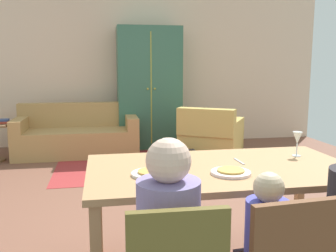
% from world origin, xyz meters
% --- Properties ---
extents(ground_plane, '(7.20, 6.04, 0.02)m').
position_xyz_m(ground_plane, '(0.00, 0.42, -0.01)').
color(ground_plane, brown).
extents(back_wall, '(7.20, 0.10, 2.70)m').
position_xyz_m(back_wall, '(0.00, 3.49, 1.35)').
color(back_wall, beige).
rests_on(back_wall, ground_plane).
extents(dining_table, '(1.79, 0.99, 0.76)m').
position_xyz_m(dining_table, '(0.26, -1.11, 0.69)').
color(dining_table, '#AF8052').
rests_on(dining_table, ground_plane).
extents(plate_near_man, '(0.25, 0.25, 0.02)m').
position_xyz_m(plate_near_man, '(-0.24, -1.23, 0.77)').
color(plate_near_man, silver).
rests_on(plate_near_man, dining_table).
extents(pizza_near_man, '(0.17, 0.17, 0.01)m').
position_xyz_m(pizza_near_man, '(-0.24, -1.23, 0.78)').
color(pizza_near_man, gold).
rests_on(pizza_near_man, plate_near_man).
extents(plate_near_child, '(0.25, 0.25, 0.02)m').
position_xyz_m(plate_near_child, '(0.26, -1.29, 0.77)').
color(plate_near_child, white).
rests_on(plate_near_child, dining_table).
extents(pizza_near_child, '(0.17, 0.17, 0.01)m').
position_xyz_m(pizza_near_child, '(0.26, -1.29, 0.78)').
color(pizza_near_child, gold).
rests_on(pizza_near_child, plate_near_child).
extents(wine_glass, '(0.07, 0.07, 0.19)m').
position_xyz_m(wine_glass, '(0.90, -0.93, 0.89)').
color(wine_glass, silver).
rests_on(wine_glass, dining_table).
extents(fork, '(0.02, 0.15, 0.01)m').
position_xyz_m(fork, '(-0.01, -1.16, 0.76)').
color(fork, silver).
rests_on(fork, dining_table).
extents(knife, '(0.02, 0.17, 0.01)m').
position_xyz_m(knife, '(0.42, -1.01, 0.76)').
color(knife, silver).
rests_on(knife, dining_table).
extents(area_rug, '(2.60, 1.80, 0.01)m').
position_xyz_m(area_rug, '(0.10, 1.83, 0.00)').
color(area_rug, maroon).
rests_on(area_rug, ground_plane).
extents(couch, '(1.93, 0.86, 0.82)m').
position_xyz_m(couch, '(-0.93, 2.69, 0.30)').
color(couch, tan).
rests_on(couch, ground_plane).
extents(armchair, '(1.17, 1.18, 0.82)m').
position_xyz_m(armchair, '(1.11, 1.99, 0.32)').
color(armchair, tan).
rests_on(armchair, ground_plane).
extents(armoire, '(1.10, 0.59, 2.10)m').
position_xyz_m(armoire, '(0.30, 3.10, 1.05)').
color(armoire, '#35634D').
rests_on(armoire, ground_plane).
extents(book_lower, '(0.22, 0.16, 0.03)m').
position_xyz_m(book_lower, '(-2.02, 2.42, 0.59)').
color(book_lower, '#9C3024').
rests_on(book_lower, side_table).
extents(book_upper, '(0.22, 0.16, 0.03)m').
position_xyz_m(book_upper, '(-2.04, 2.47, 0.62)').
color(book_upper, '#334878').
rests_on(book_upper, book_lower).
extents(handbag, '(0.32, 0.16, 0.26)m').
position_xyz_m(handbag, '(0.59, 1.53, 0.13)').
color(handbag, '#252429').
rests_on(handbag, ground_plane).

